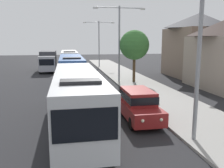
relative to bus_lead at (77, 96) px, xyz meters
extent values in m
cube|color=silver|center=(0.00, 0.02, 0.01)|extent=(2.50, 11.91, 2.70)
cube|color=black|center=(1.27, 0.02, 0.36)|extent=(0.04, 10.96, 1.00)
cube|color=black|center=(-1.27, 0.02, 0.36)|extent=(0.04, 10.96, 1.00)
cube|color=black|center=(0.00, -5.95, 0.31)|extent=(2.30, 0.04, 1.20)
cube|color=orange|center=(1.28, 0.02, -0.79)|extent=(0.03, 11.31, 0.36)
cube|color=black|center=(0.00, -3.55, 1.44)|extent=(1.75, 0.90, 0.16)
cylinder|color=black|center=(1.10, -3.67, -1.19)|extent=(0.28, 1.00, 1.00)
cylinder|color=black|center=(-1.10, -3.67, -1.19)|extent=(0.28, 1.00, 1.00)
cylinder|color=black|center=(1.10, 3.30, -1.19)|extent=(0.28, 1.00, 1.00)
cylinder|color=black|center=(-1.10, 3.30, -1.19)|extent=(0.28, 1.00, 1.00)
cube|color=#284C8C|center=(0.00, 13.82, 0.01)|extent=(2.50, 11.35, 2.70)
cube|color=black|center=(1.27, 13.82, 0.36)|extent=(0.04, 10.44, 1.00)
cube|color=black|center=(-1.27, 13.82, 0.36)|extent=(0.04, 10.44, 1.00)
cube|color=black|center=(0.00, 8.13, 0.31)|extent=(2.30, 0.04, 1.20)
cube|color=gold|center=(1.28, 13.82, -0.79)|extent=(0.03, 10.79, 0.36)
cube|color=black|center=(0.00, 10.42, 1.44)|extent=(1.75, 0.90, 0.16)
cylinder|color=black|center=(1.10, 10.30, -1.19)|extent=(0.28, 1.00, 1.00)
cylinder|color=black|center=(-1.10, 10.30, -1.19)|extent=(0.28, 1.00, 1.00)
cylinder|color=black|center=(1.10, 16.95, -1.19)|extent=(0.28, 1.00, 1.00)
cylinder|color=black|center=(-1.10, 16.95, -1.19)|extent=(0.28, 1.00, 1.00)
cube|color=silver|center=(0.00, 27.26, 0.01)|extent=(2.50, 11.70, 2.70)
cube|color=black|center=(1.27, 27.26, 0.36)|extent=(0.04, 10.76, 1.00)
cube|color=black|center=(-1.27, 27.26, 0.36)|extent=(0.04, 10.76, 1.00)
cube|color=black|center=(0.00, 21.39, 0.31)|extent=(2.30, 0.04, 1.20)
cube|color=navy|center=(1.28, 27.26, -0.79)|extent=(0.03, 11.11, 0.36)
cube|color=black|center=(0.00, 23.75, 1.44)|extent=(1.75, 0.90, 0.16)
cylinder|color=black|center=(1.10, 23.63, -1.19)|extent=(0.28, 1.00, 1.00)
cylinder|color=black|center=(-1.10, 23.63, -1.19)|extent=(0.28, 1.00, 1.00)
cylinder|color=black|center=(1.10, 30.48, -1.19)|extent=(0.28, 1.00, 1.00)
cylinder|color=black|center=(-1.10, 30.48, -1.19)|extent=(0.28, 1.00, 1.00)
cube|color=maroon|center=(3.70, -0.04, -0.99)|extent=(1.84, 4.87, 0.80)
cube|color=maroon|center=(3.70, 0.11, -0.19)|extent=(1.62, 2.83, 0.80)
cube|color=black|center=(3.70, 0.11, -0.19)|extent=(1.66, 2.92, 0.44)
sphere|color=#F9EFCC|center=(3.19, -2.50, -0.89)|extent=(0.18, 0.18, 0.18)
sphere|color=#F9EFCC|center=(4.20, -2.50, -0.89)|extent=(0.18, 0.18, 0.18)
cylinder|color=black|center=(2.88, -1.55, -1.34)|extent=(0.22, 0.70, 0.70)
cylinder|color=black|center=(4.52, -1.55, -1.34)|extent=(0.22, 0.70, 0.70)
cylinder|color=black|center=(2.88, 1.47, -1.34)|extent=(0.22, 0.70, 0.70)
cylinder|color=black|center=(4.52, 1.47, -1.34)|extent=(0.22, 0.70, 0.70)
cube|color=#B7B7BC|center=(-3.30, 22.92, -0.24)|extent=(2.30, 1.80, 2.20)
cube|color=#333338|center=(-3.30, 26.43, 0.11)|extent=(2.35, 5.21, 2.70)
cube|color=black|center=(-3.30, 22.00, 0.06)|extent=(2.07, 0.04, 0.90)
cylinder|color=black|center=(-4.33, 22.92, -1.24)|extent=(0.26, 0.90, 0.90)
cylinder|color=black|center=(-2.27, 22.92, -1.24)|extent=(0.26, 0.90, 0.90)
cylinder|color=black|center=(-4.33, 27.46, -1.24)|extent=(0.26, 0.90, 0.90)
cylinder|color=black|center=(-2.27, 27.46, -1.24)|extent=(0.26, 0.90, 0.90)
cylinder|color=gray|center=(5.40, -3.73, 2.44)|extent=(0.20, 0.20, 7.96)
cylinder|color=gray|center=(5.40, 13.25, 2.68)|extent=(0.20, 0.20, 8.43)
cylinder|color=gray|center=(4.08, 13.25, 6.69)|extent=(2.64, 0.10, 0.10)
cube|color=silver|center=(2.76, 13.25, 6.61)|extent=(0.56, 0.28, 0.16)
cylinder|color=gray|center=(6.72, 13.25, 6.69)|extent=(2.64, 0.10, 0.10)
cube|color=silver|center=(8.04, 13.25, 6.61)|extent=(0.56, 0.28, 0.16)
cylinder|color=gray|center=(5.40, 30.24, 2.48)|extent=(0.20, 0.20, 8.04)
cylinder|color=gray|center=(4.14, 30.24, 6.29)|extent=(2.53, 0.10, 0.10)
cube|color=silver|center=(2.87, 30.24, 6.21)|extent=(0.56, 0.28, 0.16)
cylinder|color=gray|center=(6.66, 30.24, 6.29)|extent=(2.53, 0.10, 0.10)
cube|color=silver|center=(7.92, 30.24, 6.21)|extent=(0.56, 0.28, 0.16)
cylinder|color=#4C3823|center=(7.07, 12.90, -0.12)|extent=(0.32, 0.32, 2.85)
sphere|color=#387033|center=(7.07, 12.90, 2.64)|extent=(3.34, 3.34, 3.34)
cube|color=#7A6656|center=(16.75, 16.10, 1.52)|extent=(6.76, 8.64, 6.42)
pyramid|color=#2D2D33|center=(16.75, 16.10, 5.70)|extent=(7.09, 9.07, 1.95)
camera|label=1|loc=(-0.60, -14.04, 3.21)|focal=39.27mm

